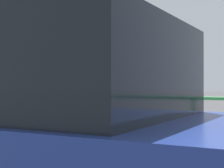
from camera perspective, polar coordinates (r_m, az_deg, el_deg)
parking_meter at (r=4.39m, az=0.99°, el=-1.62°), size 0.17×0.19×1.52m
pedestrian_at_meter at (r=4.80m, az=-3.63°, el=-3.83°), size 0.66×0.36×1.62m
parked_hatchback_blue at (r=2.73m, az=-9.46°, el=-9.69°), size 4.04×1.86×1.81m
background_railing at (r=6.40m, az=8.14°, el=-4.42°), size 24.06×0.06×1.03m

